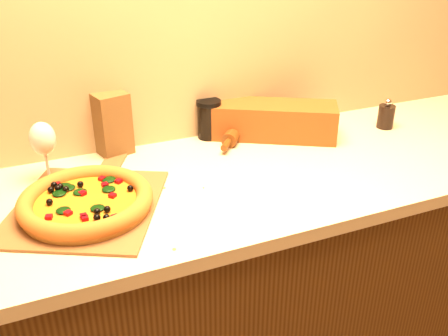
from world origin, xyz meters
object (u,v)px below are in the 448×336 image
at_px(dark_jar, 209,119).
at_px(pepper_grinder, 386,116).
at_px(rolling_pin, 238,127).
at_px(pizza_peel, 88,203).
at_px(wine_glass, 43,140).
at_px(pizza, 86,201).

bearing_deg(dark_jar, pepper_grinder, -15.04).
height_order(rolling_pin, dark_jar, dark_jar).
relative_size(pizza_peel, pepper_grinder, 5.32).
bearing_deg(rolling_pin, wine_glass, -171.12).
height_order(pepper_grinder, rolling_pin, pepper_grinder).
height_order(pizza, rolling_pin, pizza).
bearing_deg(pizza_peel, wine_glass, 141.23).
distance_m(rolling_pin, dark_jar, 0.12).
xyz_separation_m(pizza_peel, pizza, (-0.01, -0.04, 0.03)).
height_order(pizza, pepper_grinder, pepper_grinder).
bearing_deg(rolling_pin, pepper_grinder, -16.61).
height_order(pizza_peel, pepper_grinder, pepper_grinder).
relative_size(pizza_peel, dark_jar, 4.39).
bearing_deg(pizza_peel, pizza, -75.17).
bearing_deg(dark_jar, wine_glass, -168.16).
distance_m(pizza, rolling_pin, 0.67).
xyz_separation_m(pepper_grinder, dark_jar, (-0.63, 0.17, 0.02)).
bearing_deg(pizza, dark_jar, 34.83).
xyz_separation_m(pizza_peel, rolling_pin, (0.58, 0.29, 0.02)).
bearing_deg(rolling_pin, dark_jar, 173.03).
bearing_deg(pizza, pepper_grinder, 8.41).
relative_size(pizza, pepper_grinder, 3.12).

